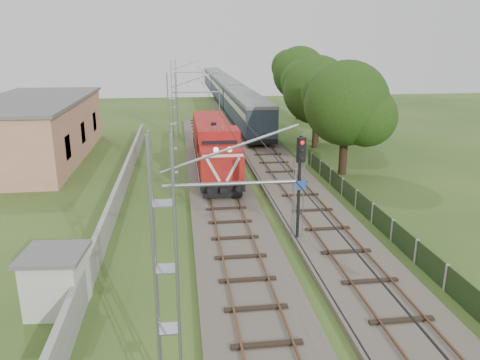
{
  "coord_description": "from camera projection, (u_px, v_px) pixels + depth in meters",
  "views": [
    {
      "loc": [
        -2.56,
        -17.91,
        9.84
      ],
      "look_at": [
        0.76,
        7.67,
        2.2
      ],
      "focal_mm": 35.0,
      "sensor_mm": 36.0,
      "label": 1
    }
  ],
  "objects": [
    {
      "name": "ground",
      "position": [
        245.0,
        280.0,
        20.14
      ],
      "size": [
        140.0,
        140.0,
        0.0
      ],
      "primitive_type": "plane",
      "color": "#2E4A1B",
      "rests_on": "ground"
    },
    {
      "name": "track_main",
      "position": [
        228.0,
        218.0,
        26.75
      ],
      "size": [
        4.2,
        70.0,
        0.45
      ],
      "color": "#6B6054",
      "rests_on": "ground"
    },
    {
      "name": "track_side",
      "position": [
        271.0,
        160.0,
        39.73
      ],
      "size": [
        4.2,
        80.0,
        0.45
      ],
      "color": "#6B6054",
      "rests_on": "ground"
    },
    {
      "name": "catenary",
      "position": [
        174.0,
        136.0,
        30.04
      ],
      "size": [
        3.31,
        70.0,
        8.0
      ],
      "color": "gray",
      "rests_on": "ground"
    },
    {
      "name": "boundary_wall",
      "position": [
        121.0,
        187.0,
        30.54
      ],
      "size": [
        0.25,
        40.0,
        1.5
      ],
      "primitive_type": "cube",
      "color": "#9E9E99",
      "rests_on": "ground"
    },
    {
      "name": "station_building",
      "position": [
        35.0,
        129.0,
        40.36
      ],
      "size": [
        8.4,
        20.4,
        5.22
      ],
      "color": "tan",
      "rests_on": "ground"
    },
    {
      "name": "fence",
      "position": [
        392.0,
        231.0,
        23.81
      ],
      "size": [
        0.12,
        32.0,
        1.2
      ],
      "color": "black",
      "rests_on": "ground"
    },
    {
      "name": "locomotive",
      "position": [
        214.0,
        145.0,
        36.45
      ],
      "size": [
        2.81,
        16.05,
        4.08
      ],
      "color": "black",
      "rests_on": "ground"
    },
    {
      "name": "coach_rake",
      "position": [
        226.0,
        89.0,
        75.31
      ],
      "size": [
        3.05,
        68.04,
        3.53
      ],
      "color": "black",
      "rests_on": "ground"
    },
    {
      "name": "signal_post",
      "position": [
        300.0,
        171.0,
        22.72
      ],
      "size": [
        0.58,
        0.48,
        5.54
      ],
      "color": "black",
      "rests_on": "ground"
    },
    {
      "name": "relay_hut",
      "position": [
        56.0,
        281.0,
        17.61
      ],
      "size": [
        2.48,
        2.48,
        2.37
      ],
      "color": "silver",
      "rests_on": "ground"
    },
    {
      "name": "tree_a",
      "position": [
        348.0,
        104.0,
        34.73
      ],
      "size": [
        6.65,
        6.34,
        8.62
      ],
      "color": "#3B2318",
      "rests_on": "ground"
    },
    {
      "name": "tree_b",
      "position": [
        320.0,
        89.0,
        46.01
      ],
      "size": [
        6.63,
        6.31,
        8.6
      ],
      "color": "#3B2318",
      "rests_on": "ground"
    },
    {
      "name": "tree_c",
      "position": [
        318.0,
        91.0,
        43.67
      ],
      "size": [
        6.72,
        6.4,
        8.71
      ],
      "color": "#3B2318",
      "rests_on": "ground"
    },
    {
      "name": "tree_d",
      "position": [
        300.0,
        74.0,
        60.23
      ],
      "size": [
        7.24,
        6.89,
        9.38
      ],
      "color": "#3B2318",
      "rests_on": "ground"
    }
  ]
}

